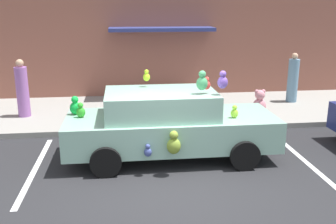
# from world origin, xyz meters

# --- Properties ---
(ground_plane) EXTENTS (60.00, 60.00, 0.00)m
(ground_plane) POSITION_xyz_m (0.00, 0.00, 0.00)
(ground_plane) COLOR #262628
(sidewalk) EXTENTS (24.00, 4.00, 0.15)m
(sidewalk) POSITION_xyz_m (0.00, 5.00, 0.07)
(sidewalk) COLOR gray
(sidewalk) RESTS_ON ground
(storefront_building) EXTENTS (24.00, 1.25, 6.40)m
(storefront_building) POSITION_xyz_m (0.01, 7.14, 3.19)
(storefront_building) COLOR brown
(storefront_building) RESTS_ON ground
(parking_stripe_front) EXTENTS (0.12, 3.60, 0.01)m
(parking_stripe_front) POSITION_xyz_m (3.15, 1.00, 0.00)
(parking_stripe_front) COLOR silver
(parking_stripe_front) RESTS_ON ground
(parking_stripe_rear) EXTENTS (0.12, 3.60, 0.01)m
(parking_stripe_rear) POSITION_xyz_m (-2.75, 1.00, 0.00)
(parking_stripe_rear) COLOR silver
(parking_stripe_rear) RESTS_ON ground
(plush_covered_car) EXTENTS (4.66, 2.11, 2.06)m
(plush_covered_car) POSITION_xyz_m (0.15, 1.31, 0.80)
(plush_covered_car) COLOR #8DBCA6
(plush_covered_car) RESTS_ON ground
(teddy_bear_on_sidewalk) EXTENTS (0.42, 0.35, 0.80)m
(teddy_bear_on_sidewalk) POSITION_xyz_m (3.20, 3.88, 0.52)
(teddy_bear_on_sidewalk) COLOR pink
(teddy_bear_on_sidewalk) RESTS_ON sidewalk
(pedestrian_near_shopfront) EXTENTS (0.36, 0.36, 1.70)m
(pedestrian_near_shopfront) POSITION_xyz_m (-3.78, 4.63, 0.94)
(pedestrian_near_shopfront) COLOR #9D61AD
(pedestrian_near_shopfront) RESTS_ON sidewalk
(pedestrian_walking_past) EXTENTS (0.36, 0.36, 1.66)m
(pedestrian_walking_past) POSITION_xyz_m (4.89, 5.41, 0.92)
(pedestrian_walking_past) COLOR #648AA3
(pedestrian_walking_past) RESTS_ON sidewalk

